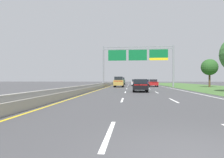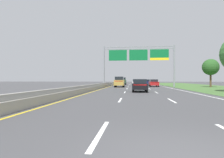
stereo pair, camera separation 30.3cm
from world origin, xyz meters
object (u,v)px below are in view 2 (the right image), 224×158
at_px(car_white_centre_lane_sedan, 136,82).
at_px(roadside_tree_mid, 211,67).
at_px(overhead_sign_gantry, 138,57).
at_px(car_red_right_lane_sedan, 154,83).
at_px(pickup_truck_darkgreen, 123,81).
at_px(car_gold_left_lane_suv, 119,82).
at_px(car_navy_right_lane_sedan, 149,82).
at_px(car_black_centre_lane_sedan, 140,85).

xyz_separation_m(car_white_centre_lane_sedan, roadside_tree_mid, (14.66, -7.11, 3.19)).
bearing_deg(overhead_sign_gantry, car_red_right_lane_sedan, 22.03).
xyz_separation_m(pickup_truck_darkgreen, roadside_tree_mid, (18.57, -19.16, 2.93)).
relative_size(car_red_right_lane_sedan, car_gold_left_lane_suv, 0.94).
relative_size(car_navy_right_lane_sedan, car_gold_left_lane_suv, 0.94).
bearing_deg(car_red_right_lane_sedan, pickup_truck_darkgreen, 23.60).
relative_size(overhead_sign_gantry, pickup_truck_darkgreen, 2.78).
distance_m(car_navy_right_lane_sedan, roadside_tree_mid, 16.69).
bearing_deg(roadside_tree_mid, overhead_sign_gantry, 177.76).
bearing_deg(car_gold_left_lane_suv, overhead_sign_gantry, -65.75).
bearing_deg(roadside_tree_mid, car_gold_left_lane_suv, -176.27).
relative_size(car_white_centre_lane_sedan, car_gold_left_lane_suv, 0.94).
relative_size(car_black_centre_lane_sedan, car_red_right_lane_sedan, 1.01).
xyz_separation_m(car_black_centre_lane_sedan, car_navy_right_lane_sedan, (3.59, 28.31, 0.00)).
bearing_deg(car_navy_right_lane_sedan, car_white_centre_lane_sedan, 144.97).
bearing_deg(car_red_right_lane_sedan, overhead_sign_gantry, 112.02).
relative_size(car_navy_right_lane_sedan, car_red_right_lane_sedan, 1.01).
relative_size(overhead_sign_gantry, roadside_tree_mid, 2.66).
height_order(car_white_centre_lane_sedan, roadside_tree_mid, roadside_tree_mid).
bearing_deg(car_navy_right_lane_sedan, overhead_sign_gantry, 165.05).
height_order(pickup_truck_darkgreen, car_white_centre_lane_sedan, pickup_truck_darkgreen).
height_order(overhead_sign_gantry, roadside_tree_mid, overhead_sign_gantry).
xyz_separation_m(overhead_sign_gantry, car_gold_left_lane_suv, (-3.88, -1.75, -5.14)).
xyz_separation_m(car_red_right_lane_sedan, roadside_tree_mid, (11.03, -1.90, 3.19)).
bearing_deg(roadside_tree_mid, car_red_right_lane_sedan, 170.23).
xyz_separation_m(car_navy_right_lane_sedan, car_red_right_lane_sedan, (0.06, -10.16, 0.00)).
bearing_deg(pickup_truck_darkgreen, car_red_right_lane_sedan, -155.62).
relative_size(car_black_centre_lane_sedan, roadside_tree_mid, 0.78).
xyz_separation_m(overhead_sign_gantry, roadside_tree_mid, (14.34, -0.56, -2.24)).
bearing_deg(car_gold_left_lane_suv, car_white_centre_lane_sedan, -23.20).
height_order(overhead_sign_gantry, car_white_centre_lane_sedan, overhead_sign_gantry).
bearing_deg(car_gold_left_lane_suv, roadside_tree_mid, -86.30).
height_order(pickup_truck_darkgreen, car_navy_right_lane_sedan, pickup_truck_darkgreen).
relative_size(car_white_centre_lane_sedan, roadside_tree_mid, 0.78).
relative_size(overhead_sign_gantry, car_navy_right_lane_sedan, 3.40).
bearing_deg(pickup_truck_darkgreen, car_black_centre_lane_sedan, -172.96).
xyz_separation_m(car_black_centre_lane_sedan, roadside_tree_mid, (14.68, 16.26, 3.19)).
distance_m(car_black_centre_lane_sedan, roadside_tree_mid, 22.14).
bearing_deg(pickup_truck_darkgreen, overhead_sign_gantry, -166.39).
bearing_deg(overhead_sign_gantry, pickup_truck_darkgreen, 102.83).
bearing_deg(car_red_right_lane_sedan, car_navy_right_lane_sedan, 0.33).
bearing_deg(roadside_tree_mid, car_navy_right_lane_sedan, 132.61).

